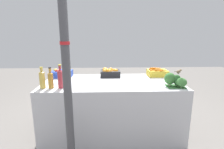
{
  "coord_description": "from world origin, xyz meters",
  "views": [
    {
      "loc": [
        -0.09,
        -2.36,
        1.44
      ],
      "look_at": [
        0.0,
        0.0,
        0.88
      ],
      "focal_mm": 28.0,
      "sensor_mm": 36.0,
      "label": 1
    }
  ],
  "objects_px": {
    "carrot_crate": "(157,72)",
    "juice_bottle_amber": "(51,79)",
    "support_pole": "(65,51)",
    "orange_crate": "(110,72)",
    "juice_bottle_ruby": "(61,78)",
    "broccoli_pile": "(176,81)",
    "juice_bottle_golden": "(42,79)",
    "apple_crate": "(62,73)",
    "sparrow_bird": "(179,71)"
  },
  "relations": [
    {
      "from": "support_pole",
      "to": "juice_bottle_amber",
      "type": "xyz_separation_m",
      "value": [
        -0.3,
        0.43,
        -0.39
      ]
    },
    {
      "from": "broccoli_pile",
      "to": "juice_bottle_golden",
      "type": "xyz_separation_m",
      "value": [
        -1.65,
        0.01,
        0.03
      ]
    },
    {
      "from": "orange_crate",
      "to": "juice_bottle_golden",
      "type": "distance_m",
      "value": 1.01
    },
    {
      "from": "apple_crate",
      "to": "broccoli_pile",
      "type": "height_order",
      "value": "broccoli_pile"
    },
    {
      "from": "orange_crate",
      "to": "sparrow_bird",
      "type": "relative_size",
      "value": 2.51
    },
    {
      "from": "apple_crate",
      "to": "sparrow_bird",
      "type": "distance_m",
      "value": 1.7
    },
    {
      "from": "sparrow_bird",
      "to": "juice_bottle_golden",
      "type": "bearing_deg",
      "value": 145.99
    },
    {
      "from": "apple_crate",
      "to": "juice_bottle_amber",
      "type": "distance_m",
      "value": 0.58
    },
    {
      "from": "apple_crate",
      "to": "juice_bottle_ruby",
      "type": "distance_m",
      "value": 0.59
    },
    {
      "from": "broccoli_pile",
      "to": "sparrow_bird",
      "type": "relative_size",
      "value": 2.12
    },
    {
      "from": "support_pole",
      "to": "juice_bottle_golden",
      "type": "height_order",
      "value": "support_pole"
    },
    {
      "from": "orange_crate",
      "to": "juice_bottle_golden",
      "type": "xyz_separation_m",
      "value": [
        -0.84,
        -0.57,
        0.05
      ]
    },
    {
      "from": "orange_crate",
      "to": "sparrow_bird",
      "type": "distance_m",
      "value": 1.03
    },
    {
      "from": "apple_crate",
      "to": "juice_bottle_amber",
      "type": "height_order",
      "value": "juice_bottle_amber"
    },
    {
      "from": "sparrow_bird",
      "to": "orange_crate",
      "type": "bearing_deg",
      "value": 111.55
    },
    {
      "from": "support_pole",
      "to": "carrot_crate",
      "type": "distance_m",
      "value": 1.62
    },
    {
      "from": "orange_crate",
      "to": "juice_bottle_amber",
      "type": "height_order",
      "value": "juice_bottle_amber"
    },
    {
      "from": "apple_crate",
      "to": "broccoli_pile",
      "type": "relative_size",
      "value": 1.19
    },
    {
      "from": "carrot_crate",
      "to": "juice_bottle_amber",
      "type": "bearing_deg",
      "value": -158.97
    },
    {
      "from": "support_pole",
      "to": "orange_crate",
      "type": "distance_m",
      "value": 1.17
    },
    {
      "from": "carrot_crate",
      "to": "juice_bottle_amber",
      "type": "xyz_separation_m",
      "value": [
        -1.49,
        -0.57,
        0.05
      ]
    },
    {
      "from": "apple_crate",
      "to": "juice_bottle_golden",
      "type": "height_order",
      "value": "juice_bottle_golden"
    },
    {
      "from": "apple_crate",
      "to": "carrot_crate",
      "type": "distance_m",
      "value": 1.5
    },
    {
      "from": "juice_bottle_amber",
      "to": "apple_crate",
      "type": "bearing_deg",
      "value": 90.73
    },
    {
      "from": "juice_bottle_golden",
      "to": "juice_bottle_amber",
      "type": "height_order",
      "value": "juice_bottle_golden"
    },
    {
      "from": "apple_crate",
      "to": "broccoli_pile",
      "type": "xyz_separation_m",
      "value": [
        1.56,
        -0.58,
        0.02
      ]
    },
    {
      "from": "carrot_crate",
      "to": "orange_crate",
      "type": "bearing_deg",
      "value": -179.59
    },
    {
      "from": "carrot_crate",
      "to": "broccoli_pile",
      "type": "height_order",
      "value": "broccoli_pile"
    },
    {
      "from": "carrot_crate",
      "to": "broccoli_pile",
      "type": "xyz_separation_m",
      "value": [
        0.06,
        -0.58,
        0.02
      ]
    },
    {
      "from": "broccoli_pile",
      "to": "juice_bottle_amber",
      "type": "height_order",
      "value": "juice_bottle_amber"
    },
    {
      "from": "support_pole",
      "to": "apple_crate",
      "type": "distance_m",
      "value": 1.14
    },
    {
      "from": "carrot_crate",
      "to": "juice_bottle_amber",
      "type": "relative_size",
      "value": 1.14
    },
    {
      "from": "carrot_crate",
      "to": "juice_bottle_golden",
      "type": "xyz_separation_m",
      "value": [
        -1.59,
        -0.57,
        0.06
      ]
    },
    {
      "from": "broccoli_pile",
      "to": "juice_bottle_ruby",
      "type": "bearing_deg",
      "value": 179.66
    },
    {
      "from": "orange_crate",
      "to": "broccoli_pile",
      "type": "height_order",
      "value": "broccoli_pile"
    },
    {
      "from": "juice_bottle_golden",
      "to": "juice_bottle_amber",
      "type": "relative_size",
      "value": 1.0
    },
    {
      "from": "orange_crate",
      "to": "juice_bottle_amber",
      "type": "relative_size",
      "value": 1.14
    },
    {
      "from": "juice_bottle_golden",
      "to": "juice_bottle_ruby",
      "type": "distance_m",
      "value": 0.22
    },
    {
      "from": "broccoli_pile",
      "to": "sparrow_bird",
      "type": "distance_m",
      "value": 0.12
    },
    {
      "from": "support_pole",
      "to": "sparrow_bird",
      "type": "height_order",
      "value": "support_pole"
    },
    {
      "from": "apple_crate",
      "to": "sparrow_bird",
      "type": "xyz_separation_m",
      "value": [
        1.58,
        -0.6,
        0.14
      ]
    },
    {
      "from": "support_pole",
      "to": "juice_bottle_amber",
      "type": "height_order",
      "value": "support_pole"
    },
    {
      "from": "broccoli_pile",
      "to": "orange_crate",
      "type": "bearing_deg",
      "value": 144.65
    },
    {
      "from": "orange_crate",
      "to": "broccoli_pile",
      "type": "distance_m",
      "value": 1.0
    },
    {
      "from": "support_pole",
      "to": "broccoli_pile",
      "type": "distance_m",
      "value": 1.39
    },
    {
      "from": "juice_bottle_amber",
      "to": "sparrow_bird",
      "type": "distance_m",
      "value": 1.58
    },
    {
      "from": "apple_crate",
      "to": "orange_crate",
      "type": "xyz_separation_m",
      "value": [
        0.75,
        -0.01,
        0.0
      ]
    },
    {
      "from": "support_pole",
      "to": "broccoli_pile",
      "type": "xyz_separation_m",
      "value": [
        1.25,
        0.42,
        -0.42
      ]
    },
    {
      "from": "juice_bottle_amber",
      "to": "juice_bottle_golden",
      "type": "bearing_deg",
      "value": 180.0
    },
    {
      "from": "juice_bottle_ruby",
      "to": "support_pole",
      "type": "bearing_deg",
      "value": -67.75
    }
  ]
}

